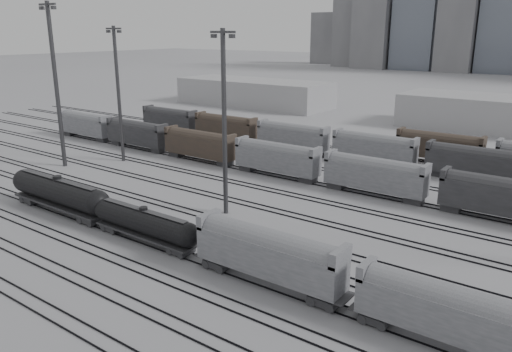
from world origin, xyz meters
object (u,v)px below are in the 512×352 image
Objects in this scene: hopper_car_a at (269,252)px; light_mast_a at (56,82)px; tank_car_a at (59,192)px; hopper_car_b at (449,311)px; tank_car_b at (144,223)px; light_mast_c at (224,120)px.

light_mast_a reaches higher than hopper_car_a.
tank_car_a is 49.76m from hopper_car_b.
light_mast_c is at bearing 83.19° from tank_car_b.
tank_car_b is at bearing -21.08° from light_mast_a.
light_mast_a is 1.18× the size of light_mast_c.
tank_car_a is at bearing 180.00° from hopper_car_b.
light_mast_c is at bearing -2.28° from light_mast_a.
light_mast_a is (-69.99, 14.12, 11.63)m from hopper_car_b.
hopper_car_b reaches higher than tank_car_a.
tank_car_b is 0.58× the size of light_mast_a.
tank_car_b is 17.06m from hopper_car_a.
hopper_car_a reaches higher than tank_car_b.
hopper_car_a is (17.03, -0.00, 1.07)m from tank_car_b.
hopper_car_a is 21.94m from light_mast_c.
hopper_car_a is at bearing -0.00° from tank_car_a.
hopper_car_a is at bearing -180.00° from hopper_car_b.
light_mast_a is at bearing 158.92° from tank_car_b.
light_mast_a is (-20.23, 14.12, 11.97)m from tank_car_a.
tank_car_b is at bearing 180.00° from hopper_car_b.
hopper_car_b is at bearing -21.59° from light_mast_c.
tank_car_a is 23.94m from light_mast_c.
hopper_car_b is at bearing 0.00° from hopper_car_a.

